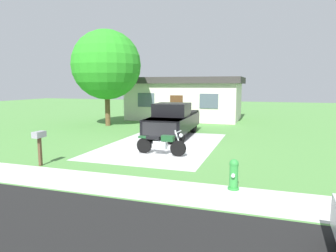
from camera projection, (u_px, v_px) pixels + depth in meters
The scene contains 9 objects.
ground_plane at pixel (162, 145), 14.74m from camera, with size 80.00×80.00×0.00m, color #4E8640.
driveway_pad at pixel (162, 145), 14.74m from camera, with size 5.12×8.07×0.01m, color #B7B7B7.
sidewalk_strip at pixel (98, 182), 9.08m from camera, with size 36.00×1.80×0.01m, color beige.
motorcycle at pixel (161, 144), 12.60m from camera, with size 2.21×0.70×1.09m.
pickup_truck at pixel (174, 119), 17.12m from camera, with size 2.25×5.71×1.90m.
fire_hydrant at pixel (234, 175), 8.43m from camera, with size 0.32×0.40×0.87m.
mailbox at pixel (39, 139), 10.82m from camera, with size 0.26×0.48×1.26m.
shade_tree at pixel (106, 65), 21.10m from camera, with size 4.85×4.85×6.71m.
neighbor_house at pixel (185, 98), 25.58m from camera, with size 9.60×5.60×3.50m.
Camera 1 is at (4.73, -13.68, 2.93)m, focal length 32.27 mm.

